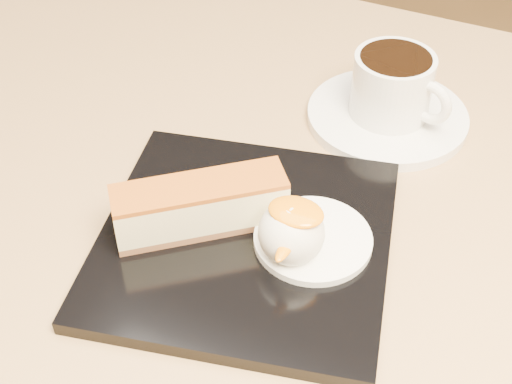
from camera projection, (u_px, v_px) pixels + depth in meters
The scene contains 9 objects.
table at pixel (208, 327), 0.69m from camera, with size 0.80×0.80×0.72m.
dessert_plate at pixel (245, 240), 0.55m from camera, with size 0.22×0.22×0.01m, color black.
cheesecake at pixel (200, 206), 0.54m from camera, with size 0.12×0.11×0.04m.
cream_smear at pixel (313, 239), 0.54m from camera, with size 0.09×0.09×0.01m, color white.
ice_cream_scoop at pixel (291, 233), 0.51m from camera, with size 0.05×0.05×0.05m, color white.
mango_sauce at pixel (296, 212), 0.50m from camera, with size 0.04×0.03×0.01m, color orange.
mint_sprig at pixel (290, 204), 0.56m from camera, with size 0.03×0.02×0.00m.
saucer at pixel (387, 116), 0.67m from camera, with size 0.15×0.15×0.01m, color white.
coffee_cup at pixel (394, 85), 0.64m from camera, with size 0.10×0.07×0.06m.
Camera 1 is at (0.22, -0.36, 1.13)m, focal length 50.00 mm.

